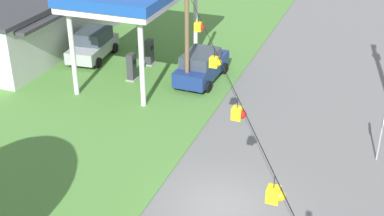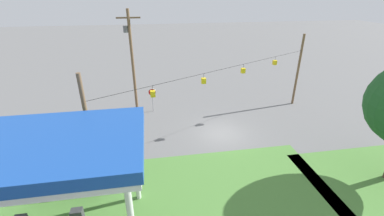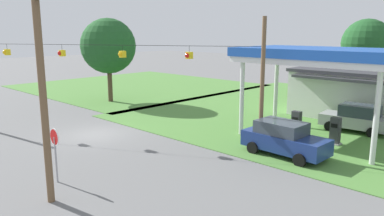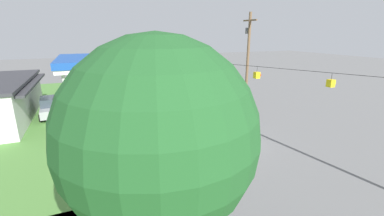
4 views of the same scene
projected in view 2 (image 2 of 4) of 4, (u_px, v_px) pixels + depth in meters
The scene contains 6 objects.
ground_plane at pixel (221, 133), 22.35m from camera, with size 160.00×160.00×0.00m, color slate.
gas_station_canopy at pixel (28, 153), 10.80m from camera, with size 9.61×5.53×5.69m.
car_at_pumps_front at pixel (70, 173), 16.02m from camera, with size 4.68×2.22×1.88m.
stop_sign_roadside at pixel (152, 95), 25.70m from camera, with size 0.80×0.08×2.50m.
utility_pole_main at pixel (132, 56), 24.88m from camera, with size 2.20×0.44×9.87m.
signal_span_gantry at pixel (224, 89), 20.64m from camera, with size 19.14×10.24×7.47m.
Camera 2 is at (5.74, 18.66, 11.41)m, focal length 24.00 mm.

